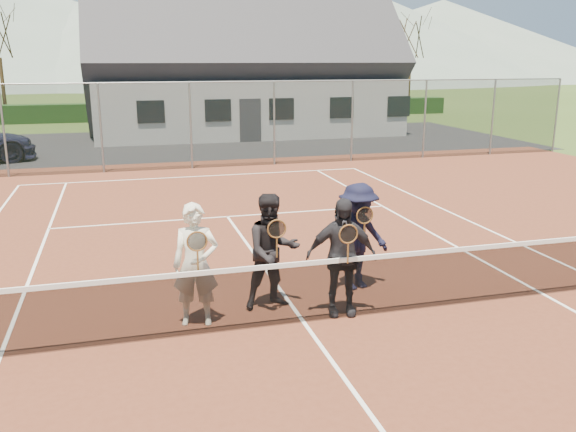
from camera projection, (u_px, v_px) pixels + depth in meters
name	position (u px, v px, depth m)	size (l,w,h in m)	color
ground	(175.00, 145.00, 27.61)	(220.00, 220.00, 0.00)	#314719
court_surface	(303.00, 323.00, 8.95)	(30.00, 30.00, 0.02)	#562819
tarmac_carpark	(82.00, 148.00, 26.57)	(40.00, 12.00, 0.01)	black
hedge_row	(157.00, 111.00, 38.67)	(40.00, 1.20, 1.10)	black
hill_centre	(252.00, 13.00, 100.00)	(120.00, 120.00, 22.00)	slate
hill_east	(441.00, 40.00, 110.08)	(90.00, 90.00, 14.00)	slate
court_markings	(303.00, 322.00, 8.95)	(11.03, 23.83, 0.01)	white
tennis_net	(304.00, 289.00, 8.82)	(11.68, 0.08, 1.10)	slate
perimeter_fence	(191.00, 126.00, 21.17)	(30.07, 0.07, 3.02)	slate
clubhouse	(243.00, 55.00, 31.38)	(15.60, 8.20, 7.70)	silver
tree_c	(183.00, 26.00, 38.81)	(3.20, 3.20, 7.77)	#332012
tree_d	(331.00, 28.00, 41.40)	(3.20, 3.20, 7.77)	#372014
tree_e	(412.00, 29.00, 42.95)	(3.20, 3.20, 7.77)	#3C2A16
player_a	(196.00, 265.00, 8.70)	(0.73, 0.56, 1.80)	white
player_b	(272.00, 251.00, 9.31)	(0.93, 0.75, 1.80)	black
player_c	(341.00, 257.00, 9.05)	(1.12, 0.63, 1.80)	black
player_d	(358.00, 237.00, 10.09)	(1.29, 0.93, 1.80)	black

